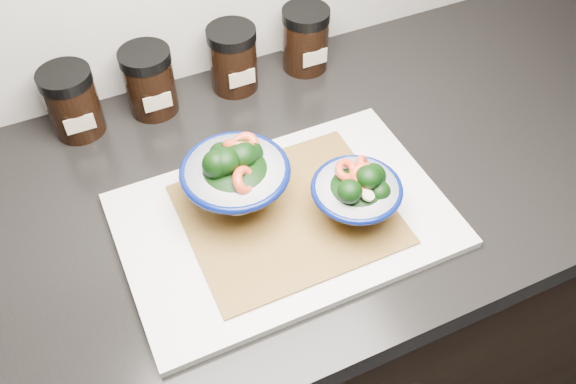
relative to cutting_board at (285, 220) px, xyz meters
name	(u,v)px	position (x,y,z in m)	size (l,w,h in m)	color
cabinet	(304,326)	(0.08, 0.07, -0.48)	(3.43, 0.58, 0.86)	black
countertop	(310,181)	(0.08, 0.07, -0.03)	(3.50, 0.60, 0.04)	black
cutting_board	(285,220)	(0.00, 0.00, 0.00)	(0.45, 0.30, 0.01)	silver
bamboo_mat	(288,214)	(0.01, 0.00, 0.01)	(0.28, 0.24, 0.00)	olive
bowl_left	(236,178)	(-0.05, 0.05, 0.06)	(0.15, 0.15, 0.10)	white
bowl_right	(357,194)	(0.09, -0.04, 0.05)	(0.12, 0.12, 0.09)	white
spice_jar_a	(72,102)	(-0.22, 0.31, 0.05)	(0.08, 0.08, 0.11)	black
spice_jar_b	(149,81)	(-0.09, 0.31, 0.05)	(0.08, 0.08, 0.11)	black
spice_jar_c	(233,59)	(0.05, 0.31, 0.05)	(0.08, 0.08, 0.11)	black
spice_jar_d	(305,39)	(0.18, 0.31, 0.05)	(0.08, 0.08, 0.11)	black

